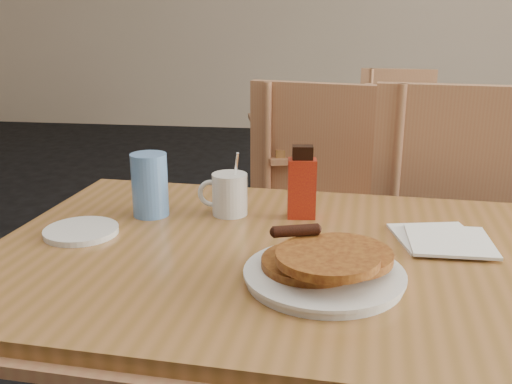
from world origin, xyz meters
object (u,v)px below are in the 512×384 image
at_px(chair_neighbor_far, 396,138).
at_px(blue_tumbler, 150,185).
at_px(neighbor_table, 421,132).
at_px(chair_main_far, 313,211).
at_px(syrup_bottle, 302,185).
at_px(chair_neighbor_near, 445,220).
at_px(pancake_plate, 325,267).
at_px(coffee_mug, 229,193).
at_px(main_table, 294,272).

relative_size(chair_neighbor_far, blue_tumbler, 6.43).
height_order(neighbor_table, chair_main_far, chair_main_far).
bearing_deg(chair_main_far, syrup_bottle, -77.65).
xyz_separation_m(neighbor_table, chair_neighbor_far, (-0.02, 0.74, -0.18)).
bearing_deg(chair_main_far, blue_tumbler, -108.07).
xyz_separation_m(neighbor_table, chair_neighbor_near, (-0.02, -0.76, -0.11)).
bearing_deg(syrup_bottle, neighbor_table, 64.51).
height_order(neighbor_table, pancake_plate, pancake_plate).
bearing_deg(chair_neighbor_far, chair_neighbor_near, -84.74).
height_order(neighbor_table, coffee_mug, coffee_mug).
distance_m(pancake_plate, blue_tumbler, 0.48).
bearing_deg(neighbor_table, main_table, -106.83).
relative_size(chair_neighbor_near, blue_tumbler, 7.24).
bearing_deg(syrup_bottle, chair_main_far, 82.93).
relative_size(neighbor_table, syrup_bottle, 9.54).
bearing_deg(chair_neighbor_far, pancake_plate, -93.26).
distance_m(chair_neighbor_far, coffee_mug, 2.04).
bearing_deg(syrup_bottle, chair_neighbor_far, 72.14).
bearing_deg(syrup_bottle, chair_neighbor_near, 41.81).
bearing_deg(neighbor_table, chair_neighbor_near, -91.70).
bearing_deg(blue_tumbler, chair_neighbor_far, 69.69).
distance_m(neighbor_table, coffee_mug, 1.34).
distance_m(chair_main_far, coffee_mug, 0.60).
height_order(main_table, chair_neighbor_near, chair_neighbor_near).
height_order(pancake_plate, syrup_bottle, syrup_bottle).
height_order(main_table, chair_main_far, chair_main_far).
relative_size(pancake_plate, blue_tumbler, 1.94).
distance_m(main_table, chair_neighbor_near, 0.76).
bearing_deg(main_table, neighbor_table, 73.17).
xyz_separation_m(chair_neighbor_near, pancake_plate, (-0.34, -0.75, 0.17)).
bearing_deg(main_table, chair_neighbor_far, 79.34).
relative_size(main_table, blue_tumbler, 8.98).
distance_m(chair_neighbor_near, blue_tumbler, 0.89).
distance_m(chair_main_far, syrup_bottle, 0.58).
xyz_separation_m(main_table, pancake_plate, (0.06, -0.12, 0.07)).
xyz_separation_m(chair_main_far, coffee_mug, (-0.17, -0.53, 0.22)).
relative_size(main_table, pancake_plate, 4.63).
height_order(neighbor_table, blue_tumbler, blue_tumbler).
relative_size(main_table, chair_neighbor_far, 1.40).
relative_size(pancake_plate, coffee_mug, 1.85).
relative_size(chair_neighbor_near, syrup_bottle, 6.27).
bearing_deg(neighbor_table, chair_neighbor_far, 91.49).
xyz_separation_m(chair_main_far, chair_neighbor_far, (0.39, 1.42, -0.05)).
height_order(pancake_plate, coffee_mug, coffee_mug).
distance_m(neighbor_table, chair_neighbor_near, 0.77).
distance_m(chair_neighbor_far, pancake_plate, 2.29).
height_order(coffee_mug, blue_tumbler, coffee_mug).
xyz_separation_m(chair_neighbor_far, syrup_bottle, (-0.40, -1.94, 0.29)).
distance_m(chair_neighbor_far, syrup_bottle, 2.01).
bearing_deg(neighbor_table, blue_tumbler, -121.35).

